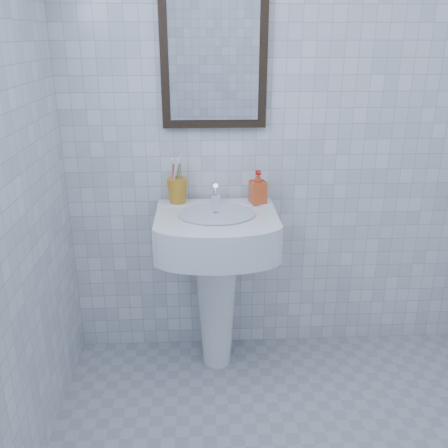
{
  "coord_description": "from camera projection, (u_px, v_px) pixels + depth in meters",
  "views": [
    {
      "loc": [
        -0.42,
        -1.26,
        1.67
      ],
      "look_at": [
        -0.31,
        0.86,
        0.86
      ],
      "focal_mm": 40.0,
      "sensor_mm": 36.0,
      "label": 1
    }
  ],
  "objects": [
    {
      "name": "toothbrush_cup",
      "position": [
        177.0,
        191.0,
        2.48
      ],
      "size": [
        0.12,
        0.12,
        0.12
      ],
      "primitive_type": null,
      "rotation": [
        0.0,
        0.0,
        0.21
      ],
      "color": "orange",
      "rests_on": "washbasin"
    },
    {
      "name": "wall_back",
      "position": [
        284.0,
        124.0,
        2.47
      ],
      "size": [
        2.2,
        0.02,
        2.5
      ],
      "primitive_type": "cube",
      "color": "white",
      "rests_on": "ground"
    },
    {
      "name": "washbasin",
      "position": [
        216.0,
        264.0,
        2.49
      ],
      "size": [
        0.57,
        0.42,
        0.88
      ],
      "color": "white",
      "rests_on": "ground"
    },
    {
      "name": "soap_dispenser",
      "position": [
        258.0,
        187.0,
        2.47
      ],
      "size": [
        0.09,
        0.09,
        0.16
      ],
      "primitive_type": "imported",
      "rotation": [
        0.0,
        0.0,
        0.25
      ],
      "color": "red",
      "rests_on": "washbasin"
    },
    {
      "name": "faucet",
      "position": [
        215.0,
        195.0,
        2.47
      ],
      "size": [
        0.05,
        0.1,
        0.12
      ],
      "color": "white",
      "rests_on": "washbasin"
    },
    {
      "name": "wall_mirror",
      "position": [
        214.0,
        61.0,
        2.33
      ],
      "size": [
        0.5,
        0.04,
        0.62
      ],
      "color": "black",
      "rests_on": "wall_back"
    }
  ]
}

